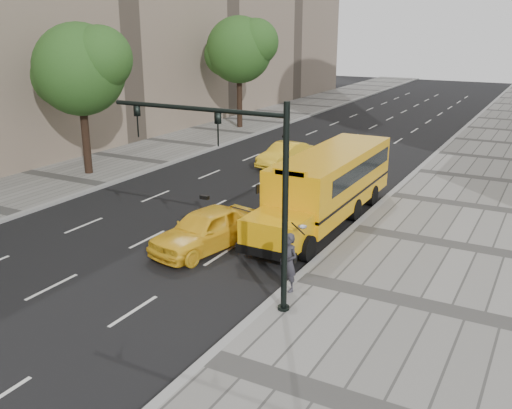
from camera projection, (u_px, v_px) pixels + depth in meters
The scene contains 12 objects.
ground at pixel (232, 209), 26.94m from camera, with size 140.00×140.00×0.00m, color black.
sidewalk_museum at pixel (505, 255), 21.44m from camera, with size 12.00×140.00×0.15m, color gray.
sidewalk_far at pixel (63, 179), 31.93m from camera, with size 6.00×140.00×0.15m, color gray.
curb_museum at pixel (353, 229), 24.18m from camera, with size 0.30×140.00×0.15m, color gray.
curb_far at pixel (104, 186), 30.57m from camera, with size 0.30×140.00×0.15m, color gray.
tree_b at pixel (81, 69), 31.09m from camera, with size 5.67×5.04×8.50m.
tree_c at pixel (240, 49), 45.48m from camera, with size 5.93×5.27×9.00m.
school_bus at pixel (330, 181), 25.15m from camera, with size 2.96×11.56×3.19m.
taxi_near at pixel (205, 229), 21.96m from camera, with size 1.93×4.81×1.64m, color yellow.
taxi_far at pixel (285, 155), 34.93m from camera, with size 1.50×4.32×1.42m, color yellow.
pedestrian at pixel (288, 262), 18.20m from camera, with size 0.70×0.46×1.93m, color #2C2B32.
traffic_signal at pixel (242, 178), 16.68m from camera, with size 6.18×0.36×6.40m.
Camera 1 is at (13.27, -21.91, 8.42)m, focal length 40.00 mm.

